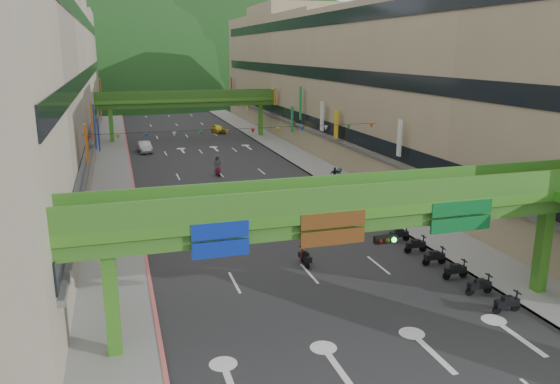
# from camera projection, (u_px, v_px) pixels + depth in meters

# --- Properties ---
(road_slab) EXTENTS (18.00, 140.00, 0.02)m
(road_slab) POSITION_uv_depth(u_px,v_px,m) (206.00, 157.00, 67.38)
(road_slab) COLOR #28282B
(road_slab) RESTS_ON ground
(sidewalk_left) EXTENTS (4.00, 140.00, 0.15)m
(sidewalk_left) POSITION_uv_depth(u_px,v_px,m) (113.00, 162.00, 64.30)
(sidewalk_left) COLOR gray
(sidewalk_left) RESTS_ON ground
(sidewalk_right) EXTENTS (4.00, 140.00, 0.15)m
(sidewalk_right) POSITION_uv_depth(u_px,v_px,m) (290.00, 152.00, 70.43)
(sidewalk_right) COLOR gray
(sidewalk_right) RESTS_ON ground
(curb_left) EXTENTS (0.20, 140.00, 0.18)m
(curb_left) POSITION_uv_depth(u_px,v_px,m) (129.00, 161.00, 64.83)
(curb_left) COLOR #CC5959
(curb_left) RESTS_ON ground
(curb_right) EXTENTS (0.20, 140.00, 0.18)m
(curb_right) POSITION_uv_depth(u_px,v_px,m) (276.00, 153.00, 69.90)
(curb_right) COLOR gray
(curb_right) RESTS_ON ground
(building_row_left) EXTENTS (12.80, 95.00, 19.00)m
(building_row_left) POSITION_uv_depth(u_px,v_px,m) (31.00, 82.00, 59.74)
(building_row_left) COLOR #9E937F
(building_row_left) RESTS_ON ground
(building_row_right) EXTENTS (12.80, 95.00, 19.00)m
(building_row_right) POSITION_uv_depth(u_px,v_px,m) (349.00, 77.00, 70.29)
(building_row_right) COLOR gray
(building_row_right) RESTS_ON ground
(overpass_near) EXTENTS (28.00, 12.27, 7.10)m
(overpass_near) POSITION_uv_depth(u_px,v_px,m) (379.00, 221.00, 24.98)
(overpass_near) COLOR #4C9E2D
(overpass_near) RESTS_ON ground
(overpass_far) EXTENTS (28.00, 2.20, 7.10)m
(overpass_far) POSITION_uv_depth(u_px,v_px,m) (188.00, 103.00, 79.93)
(overpass_far) COLOR #4C9E2D
(overpass_far) RESTS_ON ground
(hill_left) EXTENTS (168.00, 140.00, 112.00)m
(hill_left) POSITION_uv_depth(u_px,v_px,m) (98.00, 94.00, 165.18)
(hill_left) COLOR #1C4419
(hill_left) RESTS_ON ground
(hill_right) EXTENTS (208.00, 176.00, 128.00)m
(hill_right) POSITION_uv_depth(u_px,v_px,m) (217.00, 88.00, 194.86)
(hill_right) COLOR #1C4419
(hill_right) RESTS_ON ground
(bunting_string) EXTENTS (26.00, 0.36, 0.47)m
(bunting_string) POSITION_uv_depth(u_px,v_px,m) (240.00, 131.00, 47.35)
(bunting_string) COLOR black
(bunting_string) RESTS_ON ground
(scooter_rider_near) EXTENTS (0.70, 1.59, 1.98)m
(scooter_rider_near) POSITION_uv_depth(u_px,v_px,m) (281.00, 223.00, 38.74)
(scooter_rider_near) COLOR black
(scooter_rider_near) RESTS_ON ground
(scooter_rider_mid) EXTENTS (0.78, 1.60, 1.84)m
(scooter_rider_mid) POSITION_uv_depth(u_px,v_px,m) (305.00, 251.00, 33.19)
(scooter_rider_mid) COLOR black
(scooter_rider_mid) RESTS_ON ground
(scooter_rider_left) EXTENTS (1.00, 1.60, 1.99)m
(scooter_rider_left) POSITION_uv_depth(u_px,v_px,m) (216.00, 229.00, 37.01)
(scooter_rider_left) COLOR gray
(scooter_rider_left) RESTS_ON ground
(scooter_rider_far) EXTENTS (0.92, 1.60, 2.18)m
(scooter_rider_far) POSITION_uv_depth(u_px,v_px,m) (217.00, 165.00, 57.11)
(scooter_rider_far) COLOR maroon
(scooter_rider_far) RESTS_ON ground
(parked_scooter_row) EXTENTS (1.60, 11.55, 1.08)m
(parked_scooter_row) POSITION_uv_depth(u_px,v_px,m) (445.00, 263.00, 32.35)
(parked_scooter_row) COLOR black
(parked_scooter_row) RESTS_ON ground
(car_silver) EXTENTS (1.89, 4.45, 1.43)m
(car_silver) POSITION_uv_depth(u_px,v_px,m) (145.00, 147.00, 70.48)
(car_silver) COLOR #989A9F
(car_silver) RESTS_ON ground
(car_yellow) EXTENTS (2.11, 4.05, 1.31)m
(car_yellow) POSITION_uv_depth(u_px,v_px,m) (218.00, 129.00, 87.23)
(car_yellow) COLOR yellow
(car_yellow) RESTS_ON ground
(pedestrian_red) EXTENTS (0.92, 0.79, 1.63)m
(pedestrian_red) POSITION_uv_depth(u_px,v_px,m) (360.00, 191.00, 47.88)
(pedestrian_red) COLOR #C03250
(pedestrian_red) RESTS_ON ground
(pedestrian_dark) EXTENTS (1.01, 0.85, 1.63)m
(pedestrian_dark) POSITION_uv_depth(u_px,v_px,m) (335.00, 177.00, 53.28)
(pedestrian_dark) COLOR black
(pedestrian_dark) RESTS_ON ground
(pedestrian_blue) EXTENTS (0.93, 0.69, 1.81)m
(pedestrian_blue) POSITION_uv_depth(u_px,v_px,m) (339.00, 178.00, 52.21)
(pedestrian_blue) COLOR #364956
(pedestrian_blue) RESTS_ON ground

